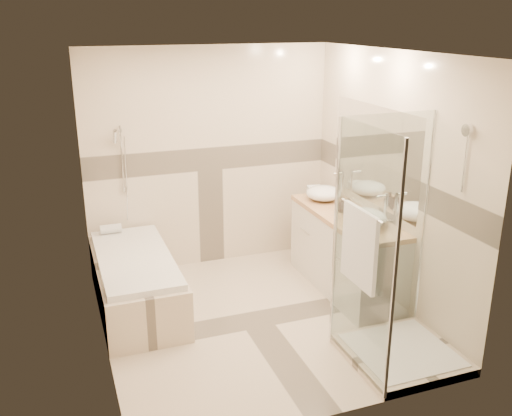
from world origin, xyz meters
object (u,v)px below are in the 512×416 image
object	(u,v)px
vessel_sink_near	(324,193)
amenity_bottle_b	(342,205)
bathtub	(136,279)
vessel_sink_far	(365,218)
shower_enclosure	(388,304)
amenity_bottle_a	(348,207)
vanity	(346,252)

from	to	relation	value
vessel_sink_near	amenity_bottle_b	bearing A→B (deg)	-90.00
vessel_sink_near	bathtub	bearing A→B (deg)	-175.54
bathtub	amenity_bottle_b	bearing A→B (deg)	-7.09
amenity_bottle_b	vessel_sink_far	bearing A→B (deg)	-90.00
shower_enclosure	bathtub	bearing A→B (deg)	138.90
vessel_sink_near	vessel_sink_far	bearing A→B (deg)	-90.00
vessel_sink_far	amenity_bottle_b	size ratio (longest dim) A/B	2.77
vessel_sink_far	amenity_bottle_a	distance (m)	0.33
vanity	amenity_bottle_a	world-z (taller)	amenity_bottle_a
vessel_sink_near	amenity_bottle_a	distance (m)	0.56
shower_enclosure	vessel_sink_near	distance (m)	1.86
bathtub	shower_enclosure	size ratio (longest dim) A/B	0.83
vessel_sink_near	amenity_bottle_b	world-z (taller)	vessel_sink_near
bathtub	amenity_bottle_a	world-z (taller)	amenity_bottle_a
vanity	vessel_sink_near	xyz separation A→B (m)	(-0.02, 0.52, 0.50)
vanity	shower_enclosure	bearing A→B (deg)	-102.97
bathtub	shower_enclosure	bearing A→B (deg)	-41.10
shower_enclosure	amenity_bottle_b	xyz separation A→B (m)	(0.27, 1.36, 0.42)
vanity	vessel_sink_far	distance (m)	0.63
amenity_bottle_a	amenity_bottle_b	distance (m)	0.12
vanity	amenity_bottle_b	bearing A→B (deg)	103.22
shower_enclosure	vessel_sink_near	xyz separation A→B (m)	(0.27, 1.79, 0.42)
vanity	vessel_sink_near	distance (m)	0.72
vessel_sink_near	shower_enclosure	bearing A→B (deg)	-98.68
bathtub	vanity	world-z (taller)	vanity
vanity	amenity_bottle_b	distance (m)	0.51
bathtub	vessel_sink_far	distance (m)	2.33
bathtub	vessel_sink_near	size ratio (longest dim) A/B	4.37
amenity_bottle_a	vanity	bearing A→B (deg)	62.76
bathtub	amenity_bottle_b	distance (m)	2.23
amenity_bottle_b	vessel_sink_near	bearing A→B (deg)	90.00
shower_enclosure	amenity_bottle_a	world-z (taller)	shower_enclosure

